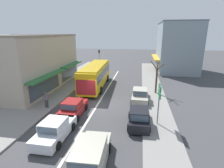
{
  "coord_description": "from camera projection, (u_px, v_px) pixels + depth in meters",
  "views": [
    {
      "loc": [
        4.38,
        -16.99,
        7.45
      ],
      "look_at": [
        0.92,
        4.26,
        1.2
      ],
      "focal_mm": 28.0,
      "sensor_mm": 36.0,
      "label": 1
    }
  ],
  "objects": [
    {
      "name": "traffic_light_downstreet",
      "position": [
        99.0,
        56.0,
        36.5
      ],
      "size": [
        0.32,
        0.24,
        4.2
      ],
      "color": "gray",
      "rests_on": "ground"
    },
    {
      "name": "parked_sedan_kerb_second",
      "position": [
        140.0,
        95.0,
        19.89
      ],
      "size": [
        1.93,
        4.22,
        1.47
      ],
      "color": "#B7B29E",
      "rests_on": "ground"
    },
    {
      "name": "sidewalk_left",
      "position": [
        62.0,
        86.0,
        25.57
      ],
      "size": [
        5.2,
        44.0,
        0.14
      ],
      "primitive_type": "cube",
      "color": "gray",
      "rests_on": "ground"
    },
    {
      "name": "pedestrian_with_handbag_near",
      "position": [
        78.0,
        77.0,
        26.54
      ],
      "size": [
        0.42,
        0.65,
        1.63
      ],
      "color": "#333338",
      "rests_on": "sidewalk_left"
    },
    {
      "name": "building_right_far",
      "position": [
        177.0,
        47.0,
        34.92
      ],
      "size": [
        8.21,
        10.39,
        9.66
      ],
      "color": "#84939E",
      "rests_on": "ground"
    },
    {
      "name": "street_tree_right",
      "position": [
        156.0,
        78.0,
        21.89
      ],
      "size": [
        1.79,
        1.82,
        4.23
      ],
      "color": "brown",
      "rests_on": "ground"
    },
    {
      "name": "sedan_queue_far_back",
      "position": [
        73.0,
        108.0,
        16.4
      ],
      "size": [
        1.9,
        4.2,
        1.47
      ],
      "color": "maroon",
      "rests_on": "ground"
    },
    {
      "name": "shopfront_mid_block",
      "position": [
        49.0,
        58.0,
        28.07
      ],
      "size": [
        7.8,
        7.13,
        7.35
      ],
      "color": "#B2A38E",
      "rests_on": "ground"
    },
    {
      "name": "sedan_behind_bus_mid",
      "position": [
        55.0,
        130.0,
        12.74
      ],
      "size": [
        1.96,
        4.23,
        1.47
      ],
      "color": "silver",
      "rests_on": "ground"
    },
    {
      "name": "kerb_right",
      "position": [
        153.0,
        90.0,
        23.57
      ],
      "size": [
        2.8,
        44.0,
        0.12
      ],
      "primitive_type": "cube",
      "color": "gray",
      "rests_on": "ground"
    },
    {
      "name": "ground_plane",
      "position": [
        97.0,
        105.0,
        18.86
      ],
      "size": [
        140.0,
        140.0,
        0.0
      ],
      "primitive_type": "plane",
      "color": "#3F3F42"
    },
    {
      "name": "shopfront_corner_near",
      "position": [
        16.0,
        67.0,
        20.76
      ],
      "size": [
        8.17,
        8.09,
        7.28
      ],
      "color": "#B2A38E",
      "rests_on": "ground"
    },
    {
      "name": "city_bus",
      "position": [
        96.0,
        74.0,
        24.83
      ],
      "size": [
        3.08,
        10.96,
        3.23
      ],
      "color": "yellow",
      "rests_on": "ground"
    },
    {
      "name": "lane_centre_line",
      "position": [
        105.0,
        93.0,
        22.65
      ],
      "size": [
        0.2,
        28.0,
        0.01
      ],
      "primitive_type": "cube",
      "color": "silver",
      "rests_on": "ground"
    },
    {
      "name": "directional_road_sign",
      "position": [
        159.0,
        95.0,
        14.06
      ],
      "size": [
        0.1,
        1.4,
        3.6
      ],
      "color": "gray",
      "rests_on": "ground"
    },
    {
      "name": "wagon_adjacent_lane_trail",
      "position": [
        90.0,
        156.0,
        9.91
      ],
      "size": [
        2.05,
        4.56,
        1.58
      ],
      "color": "#B7B29E",
      "rests_on": "ground"
    },
    {
      "name": "pedestrian_browsing_midblock",
      "position": [
        46.0,
        99.0,
        17.67
      ],
      "size": [
        0.46,
        0.4,
        1.63
      ],
      "color": "#333338",
      "rests_on": "sidewalk_left"
    },
    {
      "name": "parked_hatchback_kerb_front",
      "position": [
        139.0,
        118.0,
        14.54
      ],
      "size": [
        1.88,
        3.74,
        1.54
      ],
      "color": "black",
      "rests_on": "ground"
    }
  ]
}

